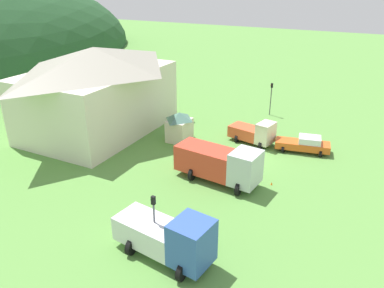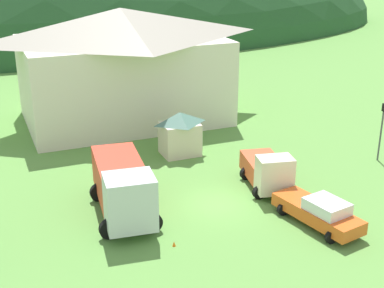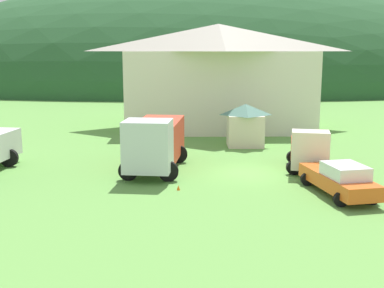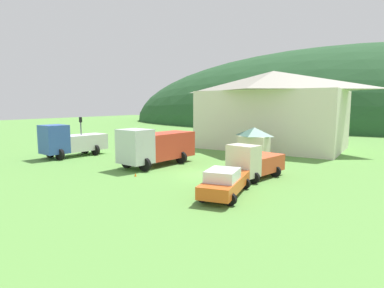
{
  "view_description": "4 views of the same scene",
  "coord_description": "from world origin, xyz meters",
  "px_view_note": "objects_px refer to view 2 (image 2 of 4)",
  "views": [
    {
      "loc": [
        -31.56,
        -9.81,
        16.05
      ],
      "look_at": [
        -3.08,
        4.65,
        1.79
      ],
      "focal_mm": 35.07,
      "sensor_mm": 36.0,
      "label": 1
    },
    {
      "loc": [
        -12.08,
        -25.26,
        14.29
      ],
      "look_at": [
        0.13,
        4.27,
        2.21
      ],
      "focal_mm": 50.21,
      "sensor_mm": 36.0,
      "label": 2
    },
    {
      "loc": [
        -3.64,
        -27.15,
        7.01
      ],
      "look_at": [
        -3.24,
        1.16,
        1.52
      ],
      "focal_mm": 45.33,
      "sensor_mm": 36.0,
      "label": 3
    },
    {
      "loc": [
        12.03,
        -20.71,
        5.34
      ],
      "look_at": [
        -4.12,
        4.71,
        1.58
      ],
      "focal_mm": 29.76,
      "sensor_mm": 36.0,
      "label": 4
    }
  ],
  "objects_px": {
    "play_shed_cream": "(180,133)",
    "traffic_light_east": "(382,126)",
    "depot_building": "(122,64)",
    "light_truck_cream": "(268,171)",
    "tow_truck_silver": "(123,186)",
    "traffic_cone_near_pickup": "(174,246)",
    "service_pickup_orange": "(319,212)"
  },
  "relations": [
    {
      "from": "depot_building",
      "to": "traffic_cone_near_pickup",
      "type": "height_order",
      "value": "depot_building"
    },
    {
      "from": "play_shed_cream",
      "to": "light_truck_cream",
      "type": "relative_size",
      "value": 0.63
    },
    {
      "from": "play_shed_cream",
      "to": "depot_building",
      "type": "bearing_deg",
      "value": 98.49
    },
    {
      "from": "traffic_light_east",
      "to": "light_truck_cream",
      "type": "bearing_deg",
      "value": -173.45
    },
    {
      "from": "service_pickup_orange",
      "to": "traffic_light_east",
      "type": "distance_m",
      "value": 11.22
    },
    {
      "from": "depot_building",
      "to": "tow_truck_silver",
      "type": "xyz_separation_m",
      "value": [
        -4.78,
        -16.76,
        -3.05
      ]
    },
    {
      "from": "play_shed_cream",
      "to": "light_truck_cream",
      "type": "height_order",
      "value": "play_shed_cream"
    },
    {
      "from": "play_shed_cream",
      "to": "light_truck_cream",
      "type": "xyz_separation_m",
      "value": [
        2.87,
        -7.39,
        -0.41
      ]
    },
    {
      "from": "traffic_light_east",
      "to": "traffic_cone_near_pickup",
      "type": "relative_size",
      "value": 7.83
    },
    {
      "from": "tow_truck_silver",
      "to": "traffic_cone_near_pickup",
      "type": "height_order",
      "value": "tow_truck_silver"
    },
    {
      "from": "play_shed_cream",
      "to": "traffic_cone_near_pickup",
      "type": "relative_size",
      "value": 6.0
    },
    {
      "from": "light_truck_cream",
      "to": "traffic_cone_near_pickup",
      "type": "distance_m",
      "value": 8.77
    },
    {
      "from": "depot_building",
      "to": "service_pickup_orange",
      "type": "height_order",
      "value": "depot_building"
    },
    {
      "from": "tow_truck_silver",
      "to": "service_pickup_orange",
      "type": "relative_size",
      "value": 1.37
    },
    {
      "from": "light_truck_cream",
      "to": "service_pickup_orange",
      "type": "distance_m",
      "value": 5.09
    },
    {
      "from": "depot_building",
      "to": "traffic_light_east",
      "type": "xyz_separation_m",
      "value": [
        13.75,
        -15.75,
        -2.29
      ]
    },
    {
      "from": "service_pickup_orange",
      "to": "traffic_cone_near_pickup",
      "type": "distance_m",
      "value": 8.01
    },
    {
      "from": "depot_building",
      "to": "light_truck_cream",
      "type": "height_order",
      "value": "depot_building"
    },
    {
      "from": "depot_building",
      "to": "traffic_light_east",
      "type": "distance_m",
      "value": 21.03
    },
    {
      "from": "light_truck_cream",
      "to": "service_pickup_orange",
      "type": "xyz_separation_m",
      "value": [
        0.24,
        -5.07,
        -0.38
      ]
    },
    {
      "from": "traffic_light_east",
      "to": "traffic_cone_near_pickup",
      "type": "bearing_deg",
      "value": -163.22
    },
    {
      "from": "tow_truck_silver",
      "to": "depot_building",
      "type": "bearing_deg",
      "value": 170.55
    },
    {
      "from": "depot_building",
      "to": "tow_truck_silver",
      "type": "distance_m",
      "value": 17.69
    },
    {
      "from": "traffic_light_east",
      "to": "depot_building",
      "type": "bearing_deg",
      "value": 131.12
    },
    {
      "from": "service_pickup_orange",
      "to": "traffic_light_east",
      "type": "height_order",
      "value": "traffic_light_east"
    },
    {
      "from": "play_shed_cream",
      "to": "traffic_light_east",
      "type": "distance_m",
      "value": 13.89
    },
    {
      "from": "depot_building",
      "to": "light_truck_cream",
      "type": "distance_m",
      "value": 17.74
    },
    {
      "from": "play_shed_cream",
      "to": "traffic_light_east",
      "type": "height_order",
      "value": "traffic_light_east"
    },
    {
      "from": "play_shed_cream",
      "to": "traffic_light_east",
      "type": "relative_size",
      "value": 0.77
    },
    {
      "from": "depot_building",
      "to": "tow_truck_silver",
      "type": "relative_size",
      "value": 2.29
    },
    {
      "from": "service_pickup_orange",
      "to": "traffic_cone_near_pickup",
      "type": "xyz_separation_m",
      "value": [
        -7.9,
        0.99,
        -0.83
      ]
    },
    {
      "from": "service_pickup_orange",
      "to": "traffic_cone_near_pickup",
      "type": "height_order",
      "value": "service_pickup_orange"
    }
  ]
}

